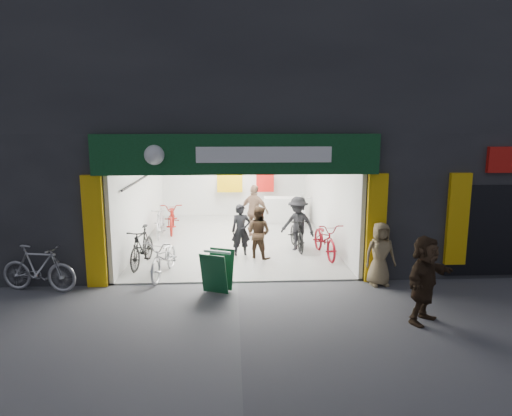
{
  "coord_description": "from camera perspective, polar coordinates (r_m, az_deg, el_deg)",
  "views": [
    {
      "loc": [
        -0.12,
        -10.32,
        3.72
      ],
      "look_at": [
        0.51,
        1.5,
        1.53
      ],
      "focal_mm": 32.0,
      "sensor_mm": 36.0,
      "label": 1
    }
  ],
  "objects": [
    {
      "name": "bike_right_front",
      "position": [
        13.64,
        5.12,
        -3.18
      ],
      "size": [
        0.61,
        1.72,
        1.01
      ],
      "primitive_type": "imported",
      "rotation": [
        0.0,
        0.0,
        0.08
      ],
      "color": "black",
      "rests_on": "ground"
    },
    {
      "name": "customer_b",
      "position": [
        12.66,
        0.31,
        -3.1
      ],
      "size": [
        0.91,
        0.86,
        1.49
      ],
      "primitive_type": "imported",
      "rotation": [
        0.0,
        0.0,
        2.58
      ],
      "color": "#3B281A",
      "rests_on": "ground"
    },
    {
      "name": "customer_d",
      "position": [
        14.99,
        -0.18,
        -0.43
      ],
      "size": [
        1.1,
        0.92,
        1.76
      ],
      "primitive_type": "imported",
      "rotation": [
        0.0,
        0.0,
        2.56
      ],
      "color": "#83614C",
      "rests_on": "ground"
    },
    {
      "name": "bike_left_front",
      "position": [
        11.51,
        -11.4,
        -6.04
      ],
      "size": [
        0.94,
        1.93,
        0.97
      ],
      "primitive_type": "imported",
      "rotation": [
        0.0,
        0.0,
        -0.16
      ],
      "color": "#B4B5B9",
      "rests_on": "ground"
    },
    {
      "name": "pedestrian_near",
      "position": [
        11.0,
        15.25,
        -5.57
      ],
      "size": [
        0.78,
        0.55,
        1.5
      ],
      "primitive_type": "imported",
      "rotation": [
        0.0,
        0.0,
        0.11
      ],
      "color": "#89744F",
      "rests_on": "ground"
    },
    {
      "name": "parked_bike",
      "position": [
        11.37,
        -25.54,
        -6.82
      ],
      "size": [
        1.85,
        0.85,
        1.07
      ],
      "primitive_type": "imported",
      "rotation": [
        0.0,
        0.0,
        1.37
      ],
      "color": "#A6A6AA",
      "rests_on": "ground"
    },
    {
      "name": "building",
      "position": [
        15.35,
        0.8,
        12.71
      ],
      "size": [
        17.0,
        10.27,
        8.0
      ],
      "color": "#232326",
      "rests_on": "ground"
    },
    {
      "name": "bike_left_midback",
      "position": [
        16.06,
        -10.42,
        -1.13
      ],
      "size": [
        0.89,
        2.09,
        1.07
      ],
      "primitive_type": "imported",
      "rotation": [
        0.0,
        0.0,
        0.09
      ],
      "color": "#9B150E",
      "rests_on": "ground"
    },
    {
      "name": "bike_right_back",
      "position": [
        16.99,
        5.86,
        -0.18
      ],
      "size": [
        0.69,
        2.0,
        1.18
      ],
      "primitive_type": "imported",
      "rotation": [
        0.0,
        0.0,
        -0.07
      ],
      "color": "silver",
      "rests_on": "ground"
    },
    {
      "name": "bike_left_back",
      "position": [
        15.46,
        -11.86,
        -1.7
      ],
      "size": [
        0.53,
        1.74,
        1.04
      ],
      "primitive_type": "imported",
      "rotation": [
        0.0,
        0.0,
        0.03
      ],
      "color": "silver",
      "rests_on": "ground"
    },
    {
      "name": "pedestrian_far",
      "position": [
        9.22,
        20.32,
        -8.38
      ],
      "size": [
        1.49,
        1.42,
        1.68
      ],
      "primitive_type": "imported",
      "rotation": [
        0.0,
        0.0,
        0.74
      ],
      "color": "#352518",
      "rests_on": "ground"
    },
    {
      "name": "ground",
      "position": [
        10.97,
        -2.29,
        -9.34
      ],
      "size": [
        60.0,
        60.0,
        0.0
      ],
      "primitive_type": "plane",
      "color": "#56565B",
      "rests_on": "ground"
    },
    {
      "name": "customer_a",
      "position": [
        12.87,
        -1.89,
        -2.86
      ],
      "size": [
        0.59,
        0.43,
        1.5
      ],
      "primitive_type": "imported",
      "rotation": [
        0.0,
        0.0,
        0.14
      ],
      "color": "black",
      "rests_on": "ground"
    },
    {
      "name": "customer_c",
      "position": [
        13.39,
        5.25,
        -2.06
      ],
      "size": [
        1.22,
        1.11,
        1.64
      ],
      "primitive_type": "imported",
      "rotation": [
        0.0,
        0.0,
        -0.62
      ],
      "color": "black",
      "rests_on": "ground"
    },
    {
      "name": "sandwich_board",
      "position": [
        10.26,
        -4.85,
        -7.77
      ],
      "size": [
        0.79,
        0.8,
        0.93
      ],
      "rotation": [
        0.0,
        0.0,
        -0.39
      ],
      "color": "#114424",
      "rests_on": "ground"
    },
    {
      "name": "bike_left_midfront",
      "position": [
        12.4,
        -14.08,
        -4.73
      ],
      "size": [
        0.74,
        1.83,
        1.07
      ],
      "primitive_type": "imported",
      "rotation": [
        0.0,
        0.0,
        -0.14
      ],
      "color": "black",
      "rests_on": "ground"
    },
    {
      "name": "bike_right_mid",
      "position": [
        13.06,
        8.62,
        -3.85
      ],
      "size": [
        0.85,
        2.0,
        1.02
      ],
      "primitive_type": "imported",
      "rotation": [
        0.0,
        0.0,
        0.09
      ],
      "color": "maroon",
      "rests_on": "ground"
    }
  ]
}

